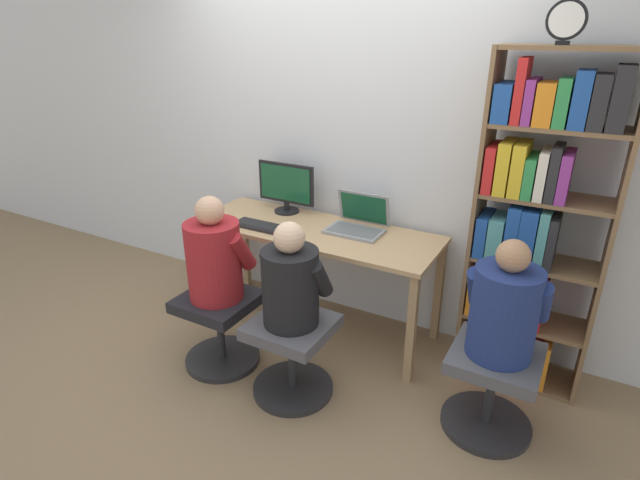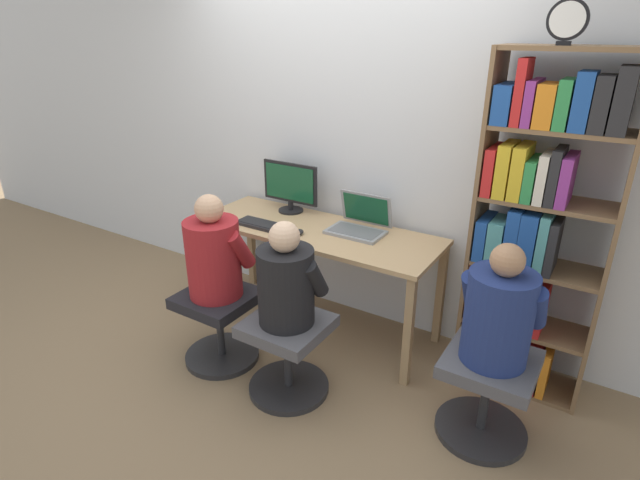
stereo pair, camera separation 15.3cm
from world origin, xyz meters
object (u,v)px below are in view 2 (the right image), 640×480
object	(u,v)px
desktop_monitor	(290,187)
person_at_monitor	(214,254)
bookshelf	(530,238)
laptop	(359,224)
keyboard	(265,225)
office_chair_right	(288,350)
desk_clock	(567,21)
office_chair_left	(219,321)
office_chair_side	(486,390)
person_near_shelf	(499,313)
person_at_laptop	(286,281)

from	to	relation	value
desktop_monitor	person_at_monitor	distance (m)	0.89
person_at_monitor	bookshelf	distance (m)	1.83
laptop	person_at_monitor	distance (m)	0.98
laptop	keyboard	distance (m)	0.64
office_chair_right	desk_clock	xyz separation A→B (m)	(1.09, 0.73, 1.77)
office_chair_left	office_chair_side	world-z (taller)	same
office_chair_right	person_near_shelf	xyz separation A→B (m)	(1.08, 0.27, 0.47)
desktop_monitor	desk_clock	world-z (taller)	desk_clock
office_chair_side	person_near_shelf	bearing A→B (deg)	90.00
person_at_monitor	office_chair_side	size ratio (longest dim) A/B	1.35
keyboard	office_chair_left	bearing A→B (deg)	-89.90
person_near_shelf	office_chair_right	bearing A→B (deg)	-165.82
desk_clock	office_chair_side	size ratio (longest dim) A/B	0.41
keyboard	bookshelf	bearing A→B (deg)	9.37
office_chair_right	person_at_monitor	world-z (taller)	person_at_monitor
office_chair_right	laptop	bearing A→B (deg)	88.40
bookshelf	person_near_shelf	distance (m)	0.57
keyboard	office_chair_right	world-z (taller)	keyboard
office_chair_right	office_chair_left	bearing A→B (deg)	177.90
office_chair_left	office_chair_right	world-z (taller)	same
laptop	person_at_monitor	size ratio (longest dim) A/B	0.57
person_at_laptop	bookshelf	xyz separation A→B (m)	(1.09, 0.80, 0.21)
bookshelf	office_chair_side	distance (m)	0.86
bookshelf	laptop	bearing A→B (deg)	179.99
office_chair_left	person_near_shelf	xyz separation A→B (m)	(1.64, 0.25, 0.47)
office_chair_left	laptop	bearing A→B (deg)	53.61
bookshelf	person_near_shelf	world-z (taller)	bookshelf
desktop_monitor	person_at_laptop	size ratio (longest dim) A/B	0.76
keyboard	office_chair_right	distance (m)	0.92
office_chair_left	bookshelf	xyz separation A→B (m)	(1.65, 0.79, 0.67)
desktop_monitor	bookshelf	distance (m)	1.69
laptop	bookshelf	size ratio (longest dim) A/B	0.19
office_chair_left	office_chair_right	xyz separation A→B (m)	(0.56, -0.02, 0.00)
person_at_monitor	person_near_shelf	xyz separation A→B (m)	(1.64, 0.25, -0.01)
bookshelf	person_near_shelf	xyz separation A→B (m)	(-0.01, -0.53, -0.20)
office_chair_right	desk_clock	bearing A→B (deg)	33.86
laptop	keyboard	bearing A→B (deg)	-154.93
desk_clock	office_chair_left	bearing A→B (deg)	-156.65
bookshelf	desk_clock	size ratio (longest dim) A/B	9.71
person_at_monitor	office_chair_side	world-z (taller)	person_at_monitor
desk_clock	desktop_monitor	bearing A→B (deg)	174.67
desktop_monitor	person_near_shelf	distance (m)	1.80
office_chair_left	bookshelf	distance (m)	1.95
keyboard	office_chair_side	distance (m)	1.74
office_chair_right	office_chair_side	size ratio (longest dim) A/B	1.00
desktop_monitor	office_chair_left	xyz separation A→B (m)	(0.04, -0.87, -0.67)
laptop	office_chair_side	world-z (taller)	laptop
laptop	bookshelf	distance (m)	1.08
person_at_monitor	bookshelf	xyz separation A→B (m)	(1.65, 0.78, 0.19)
person_at_monitor	bookshelf	size ratio (longest dim) A/B	0.34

